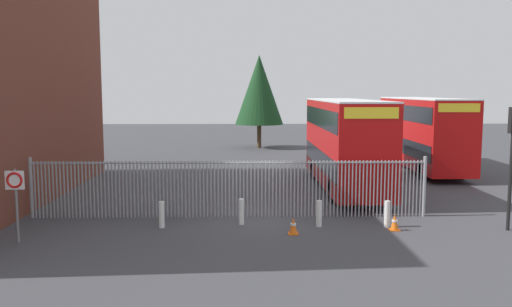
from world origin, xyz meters
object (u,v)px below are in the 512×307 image
object	(u,v)px
double_decker_bus_behind_fence_left	(423,131)
bollard_far_right	(387,214)
bollard_near_left	(162,215)
bollard_center_front	(241,212)
traffic_cone_mid_forecourt	(395,222)
double_decker_bus_near_gate	(345,141)
speed_limit_sign_post	(15,189)
bollard_near_right	(319,214)
traffic_cone_by_gate	(293,226)
traffic_light_kerbside	(512,145)

from	to	relation	value
double_decker_bus_behind_fence_left	bollard_far_right	bearing A→B (deg)	-112.96
bollard_near_left	bollard_center_front	xyz separation A→B (m)	(2.83, 0.39, 0.00)
traffic_cone_mid_forecourt	double_decker_bus_behind_fence_left	bearing A→B (deg)	68.24
double_decker_bus_behind_fence_left	bollard_far_right	distance (m)	14.85
double_decker_bus_behind_fence_left	bollard_center_front	distance (m)	17.19
bollard_far_right	traffic_cone_mid_forecourt	distance (m)	0.53
bollard_near_left	bollard_center_front	distance (m)	2.86
double_decker_bus_near_gate	traffic_cone_mid_forecourt	distance (m)	8.14
bollard_center_front	speed_limit_sign_post	xyz separation A→B (m)	(-7.14, -2.25, 1.30)
double_decker_bus_near_gate	bollard_near_right	xyz separation A→B (m)	(-2.24, -7.26, -1.95)
bollard_near_right	bollard_far_right	size ratio (longest dim) A/B	1.00
bollard_near_left	bollard_near_right	size ratio (longest dim) A/B	1.00
double_decker_bus_behind_fence_left	traffic_cone_by_gate	size ratio (longest dim) A/B	18.32
bollard_far_right	traffic_light_kerbside	world-z (taller)	traffic_light_kerbside
bollard_near_right	speed_limit_sign_post	distance (m)	10.19
bollard_near_right	traffic_light_kerbside	xyz separation A→B (m)	(6.54, -0.64, 2.51)
traffic_cone_by_gate	bollard_near_right	bearing A→B (deg)	44.44
bollard_near_left	traffic_cone_mid_forecourt	distance (m)	8.21
bollard_near_right	speed_limit_sign_post	world-z (taller)	speed_limit_sign_post
traffic_cone_by_gate	traffic_cone_mid_forecourt	bearing A→B (deg)	6.62
bollard_center_front	speed_limit_sign_post	distance (m)	7.60
double_decker_bus_behind_fence_left	traffic_cone_by_gate	distance (m)	17.25
bollard_near_right	traffic_light_kerbside	world-z (taller)	traffic_light_kerbside
bollard_center_front	traffic_cone_mid_forecourt	size ratio (longest dim) A/B	1.61
bollard_far_right	traffic_cone_mid_forecourt	size ratio (longest dim) A/B	1.61
traffic_cone_mid_forecourt	speed_limit_sign_post	xyz separation A→B (m)	(-12.50, -1.32, 1.49)
bollard_near_left	bollard_near_right	distance (m)	5.62
bollard_near_right	traffic_cone_mid_forecourt	distance (m)	2.64
double_decker_bus_behind_fence_left	bollard_near_left	bearing A→B (deg)	-135.63
bollard_near_right	speed_limit_sign_post	bearing A→B (deg)	-169.15
bollard_far_right	double_decker_bus_behind_fence_left	bearing A→B (deg)	67.04
double_decker_bus_near_gate	traffic_cone_by_gate	world-z (taller)	double_decker_bus_near_gate
bollard_far_right	traffic_light_kerbside	xyz separation A→B (m)	(4.12, -0.53, 2.51)
bollard_center_front	traffic_cone_mid_forecourt	distance (m)	5.44
double_decker_bus_near_gate	speed_limit_sign_post	xyz separation A→B (m)	(-12.17, -9.17, -0.65)
bollard_center_front	bollard_far_right	xyz separation A→B (m)	(5.22, -0.46, 0.00)
speed_limit_sign_post	traffic_cone_by_gate	bearing A→B (deg)	5.79
double_decker_bus_behind_fence_left	bollard_near_right	size ratio (longest dim) A/B	11.38
bollard_near_right	traffic_cone_by_gate	world-z (taller)	bollard_near_right
traffic_light_kerbside	bollard_far_right	bearing A→B (deg)	172.70
bollard_far_right	traffic_cone_mid_forecourt	xyz separation A→B (m)	(0.14, -0.47, -0.19)
bollard_center_front	traffic_light_kerbside	bearing A→B (deg)	-6.04
speed_limit_sign_post	bollard_center_front	bearing A→B (deg)	17.51
double_decker_bus_behind_fence_left	traffic_cone_by_gate	world-z (taller)	double_decker_bus_behind_fence_left
traffic_cone_by_gate	speed_limit_sign_post	distance (m)	9.08
bollard_center_front	traffic_cone_by_gate	distance (m)	2.24
double_decker_bus_near_gate	traffic_cone_mid_forecourt	size ratio (longest dim) A/B	18.32
bollard_near_left	traffic_cone_by_gate	world-z (taller)	bollard_near_left
bollard_far_right	traffic_cone_mid_forecourt	bearing A→B (deg)	-73.09
bollard_near_left	traffic_cone_by_gate	distance (m)	4.71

